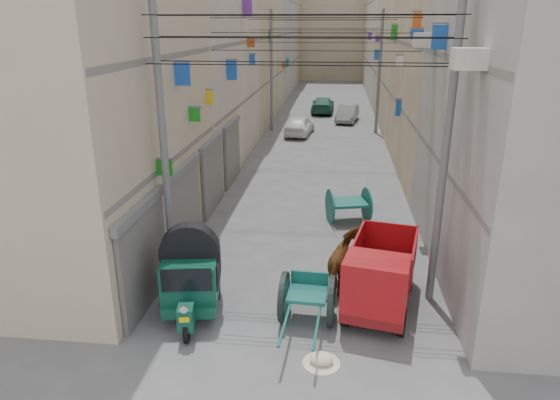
# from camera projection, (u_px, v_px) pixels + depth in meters

# --- Properties ---
(building_row_left) EXTENTS (8.00, 62.00, 14.00)m
(building_row_left) POSITION_uv_depth(u_px,v_px,m) (226.00, 32.00, 39.10)
(building_row_left) COLOR tan
(building_row_left) RESTS_ON ground
(building_row_right) EXTENTS (8.00, 62.00, 14.00)m
(building_row_right) POSITION_uv_depth(u_px,v_px,m) (435.00, 33.00, 37.40)
(building_row_right) COLOR gray
(building_row_right) RESTS_ON ground
(end_cap_building) EXTENTS (22.00, 10.00, 13.00)m
(end_cap_building) POSITION_uv_depth(u_px,v_px,m) (333.00, 28.00, 68.08)
(end_cap_building) COLOR #B9AF91
(end_cap_building) RESTS_ON ground
(shutters_left) EXTENTS (0.18, 14.40, 2.88)m
(shutters_left) POSITION_uv_depth(u_px,v_px,m) (201.00, 187.00, 18.08)
(shutters_left) COLOR #46464A
(shutters_left) RESTS_ON ground
(signboards) EXTENTS (8.22, 40.52, 5.67)m
(signboards) POSITION_uv_depth(u_px,v_px,m) (321.00, 94.00, 27.59)
(signboards) COLOR #672894
(signboards) RESTS_ON ground
(ac_units) EXTENTS (0.70, 6.55, 3.35)m
(ac_units) POSITION_uv_depth(u_px,v_px,m) (449.00, 10.00, 12.76)
(ac_units) COLOR beige
(ac_units) RESTS_ON ground
(utility_poles) EXTENTS (7.40, 22.20, 8.00)m
(utility_poles) POSITION_uv_depth(u_px,v_px,m) (318.00, 95.00, 23.03)
(utility_poles) COLOR #5D5D60
(utility_poles) RESTS_ON ground
(overhead_cables) EXTENTS (7.40, 22.52, 1.12)m
(overhead_cables) POSITION_uv_depth(u_px,v_px,m) (317.00, 33.00, 19.67)
(overhead_cables) COLOR black
(overhead_cables) RESTS_ON ground
(auto_rickshaw) EXTENTS (1.80, 2.73, 1.86)m
(auto_rickshaw) POSITION_uv_depth(u_px,v_px,m) (191.00, 273.00, 12.71)
(auto_rickshaw) COLOR black
(auto_rickshaw) RESTS_ON ground
(tonga_cart) EXTENTS (1.39, 2.88, 1.28)m
(tonga_cart) POSITION_uv_depth(u_px,v_px,m) (307.00, 298.00, 12.40)
(tonga_cart) COLOR black
(tonga_cart) RESTS_ON ground
(mini_truck) EXTENTS (2.21, 3.69, 1.94)m
(mini_truck) POSITION_uv_depth(u_px,v_px,m) (379.00, 282.00, 12.62)
(mini_truck) COLOR black
(mini_truck) RESTS_ON ground
(second_cart) EXTENTS (1.77, 1.65, 1.32)m
(second_cart) POSITION_uv_depth(u_px,v_px,m) (348.00, 204.00, 18.71)
(second_cart) COLOR #12524B
(second_cart) RESTS_ON ground
(feed_sack) EXTENTS (0.52, 0.42, 0.26)m
(feed_sack) POSITION_uv_depth(u_px,v_px,m) (322.00, 359.00, 11.00)
(feed_sack) COLOR beige
(feed_sack) RESTS_ON ground
(horse) EXTENTS (1.14, 2.00, 1.60)m
(horse) POSITION_uv_depth(u_px,v_px,m) (345.00, 263.00, 13.91)
(horse) COLOR brown
(horse) RESTS_ON ground
(distant_car_white) EXTENTS (2.00, 4.03, 1.32)m
(distant_car_white) POSITION_uv_depth(u_px,v_px,m) (299.00, 125.00, 33.43)
(distant_car_white) COLOR white
(distant_car_white) RESTS_ON ground
(distant_car_grey) EXTENTS (1.92, 3.98, 1.26)m
(distant_car_grey) POSITION_uv_depth(u_px,v_px,m) (347.00, 113.00, 38.01)
(distant_car_grey) COLOR slate
(distant_car_grey) RESTS_ON ground
(distant_car_green) EXTENTS (1.91, 4.48, 1.29)m
(distant_car_green) POSITION_uv_depth(u_px,v_px,m) (323.00, 105.00, 41.84)
(distant_car_green) COLOR #1F5B4B
(distant_car_green) RESTS_ON ground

